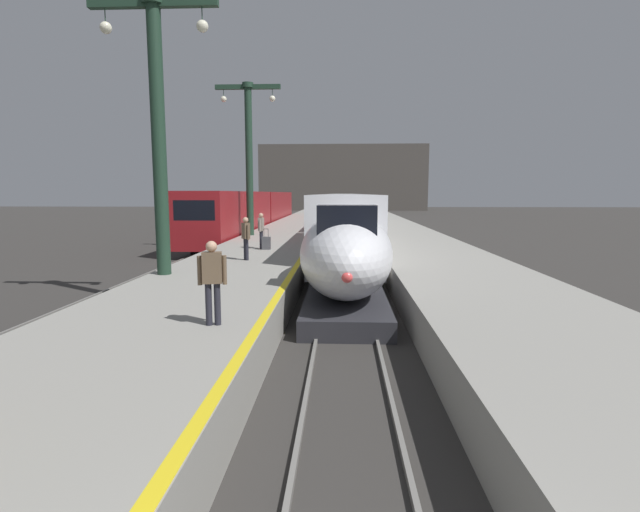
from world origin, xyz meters
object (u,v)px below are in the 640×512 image
regional_train_adjacent (255,210)px  passenger_far_waiting (246,235)px  station_column_mid (157,109)px  highspeed_train_main (343,210)px  rolling_suitcase (266,243)px  passenger_mid_platform (212,276)px  passenger_near_edge (261,228)px  station_column_far (249,145)px

regional_train_adjacent → passenger_far_waiting: bearing=-80.5°
regional_train_adjacent → station_column_mid: (2.20, -28.50, 4.13)m
highspeed_train_main → rolling_suitcase: bearing=-98.0°
passenger_mid_platform → rolling_suitcase: (-0.98, 12.89, -0.69)m
passenger_far_waiting → station_column_mid: bearing=-120.2°
station_column_mid → passenger_near_edge: size_ratio=5.09×
highspeed_train_main → passenger_mid_platform: (-2.68, -38.85, 0.07)m
regional_train_adjacent → station_column_mid: 28.89m
station_column_mid → rolling_suitcase: (2.24, 6.98, -4.91)m
passenger_near_edge → passenger_far_waiting: bearing=-89.2°
passenger_far_waiting → rolling_suitcase: (0.23, 3.55, -0.69)m
passenger_mid_platform → passenger_far_waiting: bearing=97.4°
rolling_suitcase → regional_train_adjacent: bearing=101.6°
highspeed_train_main → station_column_far: bearing=-108.0°
passenger_near_edge → passenger_mid_platform: size_ratio=1.00×
regional_train_adjacent → station_column_far: 14.63m
station_column_far → rolling_suitcase: bearing=-74.0°
station_column_mid → highspeed_train_main: bearing=79.8°
regional_train_adjacent → passenger_mid_platform: bearing=-81.1°
highspeed_train_main → passenger_far_waiting: bearing=-97.5°
station_column_mid → regional_train_adjacent: bearing=94.4°
passenger_mid_platform → station_column_mid: bearing=118.6°
highspeed_train_main → rolling_suitcase: (-3.66, -25.96, -0.62)m
station_column_mid → rolling_suitcase: 8.82m
highspeed_train_main → station_column_far: (-5.90, -18.19, 4.65)m
passenger_near_edge → passenger_far_waiting: (0.06, -3.92, 0.00)m
passenger_far_waiting → rolling_suitcase: bearing=86.2°
highspeed_train_main → passenger_mid_platform: size_ratio=44.55×
regional_train_adjacent → passenger_mid_platform: size_ratio=21.66×
regional_train_adjacent → rolling_suitcase: (4.44, -21.52, -0.77)m
highspeed_train_main → passenger_near_edge: (-3.96, -25.59, 0.07)m
station_column_mid → passenger_far_waiting: size_ratio=5.09×
passenger_mid_platform → passenger_far_waiting: size_ratio=1.00×
station_column_mid → station_column_far: station_column_far is taller
station_column_far → passenger_far_waiting: (2.00, -11.32, -4.59)m
highspeed_train_main → rolling_suitcase: highspeed_train_main is taller
passenger_mid_platform → station_column_far: bearing=98.8°
passenger_mid_platform → passenger_far_waiting: same height
highspeed_train_main → passenger_near_edge: 25.89m
station_column_mid → passenger_mid_platform: bearing=-61.4°
station_column_far → regional_train_adjacent: bearing=99.1°
highspeed_train_main → station_column_mid: 33.74m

